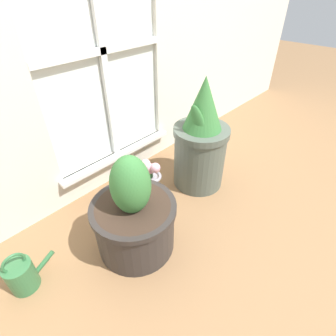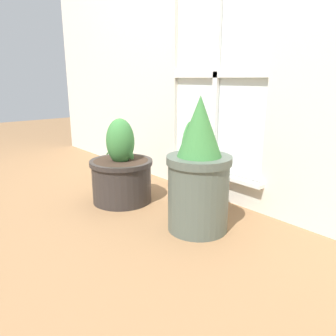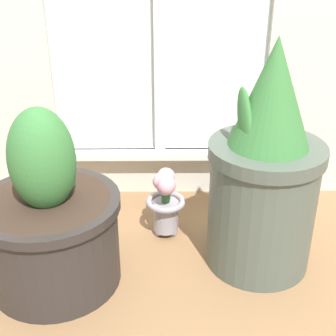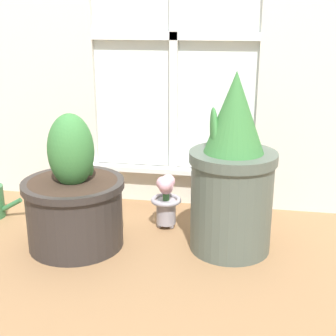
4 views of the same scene
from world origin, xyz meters
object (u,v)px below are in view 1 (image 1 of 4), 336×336
(watering_can, at_px, (22,275))
(potted_plant_left, at_px, (134,218))
(potted_plant_right, at_px, (201,142))
(flower_vase, at_px, (150,175))

(watering_can, bearing_deg, potted_plant_left, -21.67)
(potted_plant_right, distance_m, watering_can, 1.10)
(potted_plant_left, xyz_separation_m, watering_can, (-0.47, 0.19, -0.11))
(potted_plant_left, bearing_deg, potted_plant_right, 7.78)
(potted_plant_left, distance_m, watering_can, 0.52)
(potted_plant_right, relative_size, flower_vase, 2.90)
(potted_plant_right, xyz_separation_m, flower_vase, (-0.28, 0.14, -0.17))
(potted_plant_left, distance_m, potted_plant_right, 0.61)
(potted_plant_left, height_order, potted_plant_right, potted_plant_right)
(flower_vase, bearing_deg, watering_can, -177.31)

